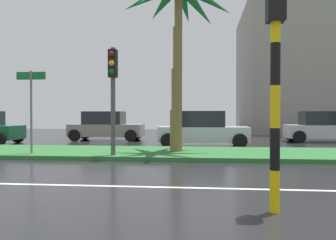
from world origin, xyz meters
TOP-DOWN VIEW (x-y plane):
  - ground_plane at (0.00, 9.00)m, footprint 90.00×42.00m
  - median_strip at (0.00, 8.00)m, footprint 85.50×4.00m
  - palm_tree_centre_left at (4.78, 7.99)m, footprint 4.35×4.37m
  - traffic_signal_median_right at (2.61, 6.43)m, footprint 0.28×0.43m
  - street_name_sign at (-0.51, 6.73)m, footprint 1.10×0.08m
  - traffic_signal_foreground at (6.91, 0.27)m, footprint 0.28×0.43m
  - car_in_traffic_second at (-0.09, 15.08)m, footprint 4.30×2.02m
  - car_in_traffic_third at (5.67, 11.72)m, footprint 4.30×2.02m
  - car_in_traffic_fourth at (12.43, 14.93)m, footprint 4.30×2.02m

SIDE VIEW (x-z plane):
  - ground_plane at x=0.00m, z-range -0.10..0.00m
  - median_strip at x=0.00m, z-range 0.00..0.15m
  - car_in_traffic_second at x=-0.09m, z-range -0.03..1.69m
  - car_in_traffic_third at x=5.67m, z-range -0.03..1.69m
  - car_in_traffic_fourth at x=12.43m, z-range -0.03..1.69m
  - street_name_sign at x=-0.51m, z-range 0.58..3.58m
  - traffic_signal_median_right at x=2.61m, z-range 0.85..4.58m
  - traffic_signal_foreground at x=6.91m, z-range 0.77..4.87m
  - palm_tree_centre_left at x=4.78m, z-range 2.24..9.13m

